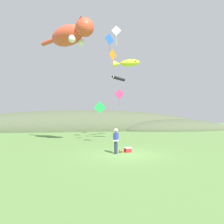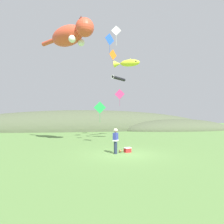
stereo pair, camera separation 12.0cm
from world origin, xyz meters
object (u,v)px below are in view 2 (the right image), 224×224
at_px(festival_attendant, 116,140).
at_px(kite_giant_cat, 71,35).
at_px(kite_diamond_pink, 120,94).
at_px(kite_spool, 120,151).
at_px(picnic_cooler, 127,150).
at_px(kite_diamond_white, 116,31).
at_px(kite_tube_streamer, 119,78).
at_px(kite_diamond_green, 100,108).
at_px(kite_diamond_blue, 110,39).
at_px(kite_diamond_orange, 113,55).
at_px(kite_fish_windsock, 127,63).

relative_size(festival_attendant, kite_giant_cat, 0.31).
bearing_deg(kite_diamond_pink, kite_spool, -103.97).
height_order(picnic_cooler, kite_diamond_white, kite_diamond_white).
relative_size(kite_tube_streamer, kite_diamond_white, 1.24).
bearing_deg(festival_attendant, kite_diamond_green, 92.45).
bearing_deg(festival_attendant, kite_diamond_blue, 82.50).
relative_size(festival_attendant, kite_spool, 8.14).
bearing_deg(picnic_cooler, kite_diamond_pink, 78.50).
height_order(festival_attendant, kite_diamond_green, kite_diamond_green).
xyz_separation_m(picnic_cooler, kite_diamond_white, (-0.25, 2.56, 9.91)).
height_order(kite_diamond_green, kite_diamond_orange, kite_diamond_orange).
relative_size(kite_giant_cat, kite_diamond_pink, 2.48).
bearing_deg(kite_tube_streamer, kite_spool, -103.12).
xyz_separation_m(kite_tube_streamer, kite_diamond_white, (-1.90, -6.91, 2.76)).
xyz_separation_m(kite_fish_windsock, kite_tube_streamer, (0.03, 3.83, -0.87)).
xyz_separation_m(kite_spool, kite_diamond_green, (-0.69, 5.46, 3.41)).
bearing_deg(kite_diamond_green, kite_diamond_orange, 62.40).
height_order(kite_diamond_green, kite_diamond_pink, kite_diamond_pink).
xyz_separation_m(kite_fish_windsock, kite_diamond_white, (-1.87, -3.08, 1.90)).
xyz_separation_m(kite_diamond_white, kite_diamond_green, (-0.99, 2.93, -6.57)).
bearing_deg(kite_tube_streamer, kite_diamond_green, -126.02).
xyz_separation_m(kite_spool, kite_fish_windsock, (2.17, 5.61, 8.08)).
xyz_separation_m(kite_tube_streamer, kite_diamond_blue, (-1.80, -3.44, 3.35)).
bearing_deg(kite_fish_windsock, kite_giant_cat, -172.23).
bearing_deg(festival_attendant, kite_diamond_white, 75.77).
xyz_separation_m(kite_spool, kite_diamond_white, (0.30, 2.53, 9.98)).
relative_size(festival_attendant, kite_diamond_white, 1.01).
height_order(kite_fish_windsock, kite_diamond_blue, kite_diamond_blue).
distance_m(kite_giant_cat, kite_tube_streamer, 7.98).
bearing_deg(festival_attendant, kite_diamond_pink, 74.58).
bearing_deg(kite_spool, kite_diamond_green, 97.24).
bearing_deg(kite_giant_cat, kite_spool, -53.50).
xyz_separation_m(kite_diamond_blue, kite_diamond_green, (-1.09, -0.54, -7.16)).
relative_size(kite_giant_cat, kite_diamond_blue, 2.64).
bearing_deg(kite_diamond_pink, kite_tube_streamer, -106.81).
relative_size(kite_spool, kite_giant_cat, 0.04).
height_order(kite_spool, kite_diamond_green, kite_diamond_green).
height_order(kite_giant_cat, kite_diamond_white, kite_giant_cat).
height_order(picnic_cooler, kite_diamond_green, kite_diamond_green).
bearing_deg(kite_diamond_orange, kite_fish_windsock, -82.02).
bearing_deg(kite_diamond_white, kite_diamond_orange, 80.01).
distance_m(kite_diamond_orange, kite_diamond_pink, 5.39).
height_order(kite_diamond_white, kite_diamond_blue, kite_diamond_blue).
distance_m(kite_spool, kite_diamond_white, 10.30).
bearing_deg(kite_spool, kite_diamond_blue, 86.18).
xyz_separation_m(kite_diamond_white, kite_diamond_blue, (0.10, 3.47, 0.59)).
bearing_deg(kite_giant_cat, kite_tube_streamer, 38.68).
relative_size(kite_giant_cat, kite_diamond_green, 2.73).
xyz_separation_m(kite_fish_windsock, kite_diamond_pink, (0.86, 6.60, -2.49)).
relative_size(festival_attendant, kite_tube_streamer, 0.81).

